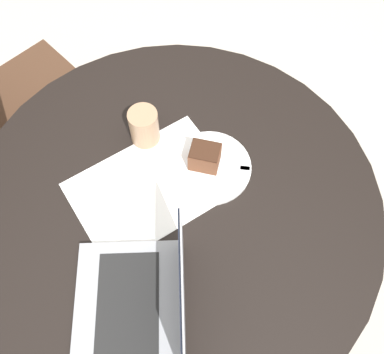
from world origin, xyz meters
TOP-DOWN VIEW (x-y plane):
  - ground_plane at (0.00, 0.00)m, footprint 12.00×12.00m
  - dining_table at (0.00, 0.00)m, footprint 1.11×1.11m
  - chair at (0.09, 0.82)m, footprint 0.50×0.50m
  - paper_document at (-0.00, 0.07)m, footprint 0.49×0.42m
  - plate at (0.14, -0.03)m, footprint 0.23×0.23m
  - cake_slice at (0.14, -0.01)m, footprint 0.09×0.10m
  - fork at (0.16, -0.06)m, footprint 0.09×0.16m
  - coffee_glass at (0.12, 0.18)m, footprint 0.08×0.08m
  - laptop at (-0.27, -0.10)m, footprint 0.42×0.40m

SIDE VIEW (x-z plane):
  - ground_plane at x=0.00m, z-range 0.00..0.00m
  - chair at x=0.09m, z-range 0.01..1.01m
  - dining_table at x=0.00m, z-range 0.27..1.04m
  - paper_document at x=0.00m, z-range 0.77..0.78m
  - plate at x=0.14m, z-range 0.77..0.78m
  - fork at x=0.16m, z-range 0.78..0.79m
  - laptop at x=-0.27m, z-range 0.69..0.94m
  - cake_slice at x=0.14m, z-range 0.78..0.85m
  - coffee_glass at x=0.12m, z-range 0.77..0.89m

